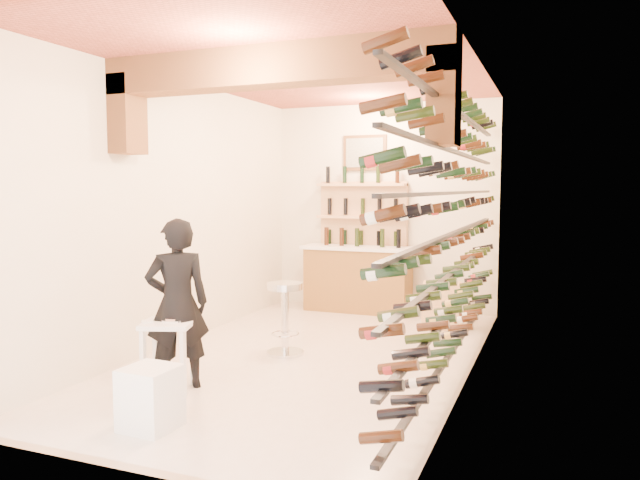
# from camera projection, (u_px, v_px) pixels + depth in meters

# --- Properties ---
(ground) EXTENTS (6.00, 6.00, 0.00)m
(ground) POSITION_uv_depth(u_px,v_px,m) (310.00, 357.00, 6.81)
(ground) COLOR beige
(ground) RESTS_ON ground
(room_shell) EXTENTS (3.52, 6.02, 3.21)m
(room_shell) POSITION_uv_depth(u_px,v_px,m) (300.00, 154.00, 6.37)
(room_shell) COLOR silver
(room_shell) RESTS_ON ground
(wine_rack) EXTENTS (0.32, 5.70, 2.56)m
(wine_rack) POSITION_uv_depth(u_px,v_px,m) (450.00, 223.00, 6.11)
(wine_rack) COLOR black
(wine_rack) RESTS_ON ground
(back_counter) EXTENTS (1.70, 0.62, 1.29)m
(back_counter) POSITION_uv_depth(u_px,v_px,m) (358.00, 277.00, 9.32)
(back_counter) COLOR olive
(back_counter) RESTS_ON ground
(back_shelving) EXTENTS (1.40, 0.31, 2.73)m
(back_shelving) POSITION_uv_depth(u_px,v_px,m) (363.00, 235.00, 9.49)
(back_shelving) COLOR tan
(back_shelving) RESTS_ON ground
(tasting_table) EXTENTS (0.58, 0.58, 0.80)m
(tasting_table) POSITION_uv_depth(u_px,v_px,m) (169.00, 334.00, 5.65)
(tasting_table) COLOR white
(tasting_table) RESTS_ON ground
(white_stool) EXTENTS (0.41, 0.41, 0.49)m
(white_stool) POSITION_uv_depth(u_px,v_px,m) (150.00, 398.00, 4.77)
(white_stool) COLOR white
(white_stool) RESTS_ON ground
(person) EXTENTS (0.70, 0.68, 1.62)m
(person) POSITION_uv_depth(u_px,v_px,m) (177.00, 304.00, 5.70)
(person) COLOR black
(person) RESTS_ON ground
(chrome_barstool) EXTENTS (0.43, 0.43, 0.83)m
(chrome_barstool) POSITION_uv_depth(u_px,v_px,m) (285.00, 313.00, 6.89)
(chrome_barstool) COLOR silver
(chrome_barstool) RESTS_ON ground
(crate_lower) EXTENTS (0.59, 0.46, 0.32)m
(crate_lower) POSITION_uv_depth(u_px,v_px,m) (442.00, 316.00, 8.22)
(crate_lower) COLOR #E4B47D
(crate_lower) RESTS_ON ground
(crate_upper) EXTENTS (0.56, 0.42, 0.30)m
(crate_upper) POSITION_uv_depth(u_px,v_px,m) (442.00, 294.00, 8.19)
(crate_upper) COLOR #E4B47D
(crate_upper) RESTS_ON crate_lower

